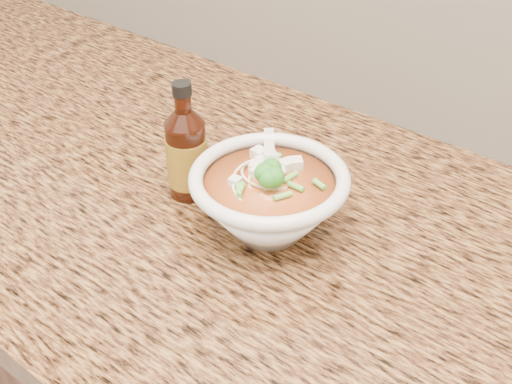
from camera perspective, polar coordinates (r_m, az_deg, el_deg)
The scene contains 3 objects.
counter_slab at distance 0.77m, azimuth 10.43°, elevation -7.68°, with size 4.00×0.68×0.04m, color olive.
soup_bowl at distance 0.77m, azimuth 1.16°, elevation -0.80°, with size 0.19×0.20×0.11m.
hot_sauce_bottle at distance 0.83m, azimuth -6.18°, elevation 3.36°, with size 0.07×0.07×0.16m.
Camera 1 is at (0.23, 1.16, 1.41)m, focal length 45.00 mm.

